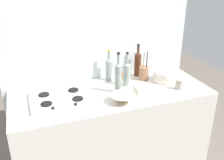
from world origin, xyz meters
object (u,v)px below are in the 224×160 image
wine_bottle_mid_right (118,77)px  condiment_jar_rear (124,76)px  butter_dish (143,90)px  plate_stack (163,76)px  condiment_jar_front (179,84)px  mixing_bowl (123,98)px  wine_bottle_mid_left (127,73)px  stovetop_hob (61,98)px  utensil_crock (144,73)px  wine_bottle_leftmost (109,69)px  wine_bottle_rightmost (138,63)px

wine_bottle_mid_right → condiment_jar_rear: (0.15, 0.24, -0.11)m
wine_bottle_mid_right → butter_dish: size_ratio=2.41×
plate_stack → wine_bottle_mid_right: size_ratio=0.56×
wine_bottle_mid_right → condiment_jar_front: size_ratio=3.83×
wine_bottle_mid_right → condiment_jar_front: (0.56, -0.13, -0.10)m
butter_dish → plate_stack: bearing=29.0°
plate_stack → mixing_bowl: size_ratio=0.98×
wine_bottle_mid_left → condiment_jar_front: (0.42, -0.25, -0.07)m
butter_dish → condiment_jar_rear: bearing=98.6°
mixing_bowl → butter_dish: bearing=22.1°
condiment_jar_front → stovetop_hob: bearing=171.2°
plate_stack → condiment_jar_rear: size_ratio=2.85×
stovetop_hob → condiment_jar_rear: size_ratio=6.94×
mixing_bowl → utensil_crock: (0.38, 0.37, 0.03)m
mixing_bowl → condiment_jar_front: (0.59, 0.06, 0.01)m
stovetop_hob → wine_bottle_leftmost: wine_bottle_leftmost is taller
wine_bottle_leftmost → condiment_jar_rear: wine_bottle_leftmost is taller
plate_stack → wine_bottle_rightmost: wine_bottle_rightmost is taller
wine_bottle_mid_left → utensil_crock: wine_bottle_mid_left is taller
stovetop_hob → wine_bottle_mid_left: 0.66m
wine_bottle_mid_right → condiment_jar_rear: wine_bottle_mid_right is taller
condiment_jar_rear → condiment_jar_front: bearing=-42.6°
wine_bottle_mid_right → wine_bottle_rightmost: size_ratio=1.12×
condiment_jar_front → condiment_jar_rear: condiment_jar_front is taller
wine_bottle_mid_left → utensil_crock: size_ratio=1.12×
wine_bottle_mid_right → wine_bottle_rightmost: 0.44m
plate_stack → wine_bottle_rightmost: size_ratio=0.63×
wine_bottle_mid_left → wine_bottle_leftmost: bearing=126.4°
butter_dish → wine_bottle_leftmost: bearing=116.9°
stovetop_hob → wine_bottle_mid_left: (0.65, 0.08, 0.11)m
wine_bottle_leftmost → wine_bottle_rightmost: bearing=2.6°
mixing_bowl → wine_bottle_rightmost: bearing=53.4°
wine_bottle_mid_right → wine_bottle_mid_left: bearing=41.4°
stovetop_hob → wine_bottle_leftmost: (0.53, 0.25, 0.11)m
plate_stack → mixing_bowl: 0.60m
wine_bottle_mid_right → utensil_crock: size_ratio=1.29×
plate_stack → butter_dish: 0.35m
butter_dish → condiment_jar_rear: 0.34m
condiment_jar_front → wine_bottle_leftmost: bearing=142.8°
plate_stack → butter_dish: bearing=-151.0°
wine_bottle_mid_left → wine_bottle_rightmost: bearing=42.0°
wine_bottle_mid_left → wine_bottle_mid_right: wine_bottle_mid_right is taller
plate_stack → wine_bottle_rightmost: 0.29m
utensil_crock → mixing_bowl: bearing=-135.6°
stovetop_hob → plate_stack: (1.02, 0.04, 0.04)m
stovetop_hob → mixing_bowl: mixing_bowl is taller
wine_bottle_leftmost → condiment_jar_rear: 0.17m
stovetop_hob → wine_bottle_rightmost: 0.89m
stovetop_hob → wine_bottle_rightmost: (0.84, 0.26, 0.12)m
condiment_jar_front → condiment_jar_rear: 0.55m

